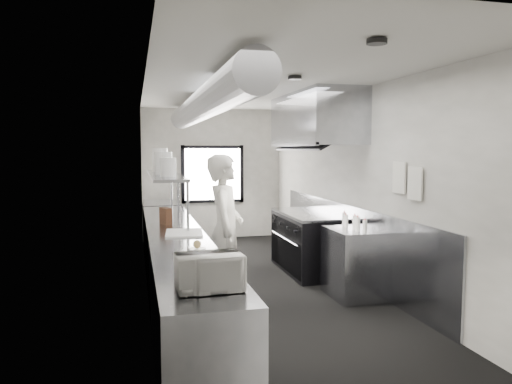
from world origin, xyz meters
TOP-DOWN VIEW (x-y plane):
  - floor at (0.00, 0.00)m, footprint 3.00×8.00m
  - ceiling at (0.00, 0.00)m, footprint 3.00×8.00m
  - wall_back at (0.00, 4.00)m, footprint 3.00×0.02m
  - wall_front at (0.00, -4.00)m, footprint 3.00×0.02m
  - wall_left at (-1.50, 0.00)m, footprint 0.02×8.00m
  - wall_right at (1.50, 0.00)m, footprint 0.02×8.00m
  - wall_cladding at (1.48, 0.30)m, footprint 0.03×5.50m
  - hvac_duct at (-0.70, 0.40)m, footprint 0.40×6.40m
  - service_window at (0.00, 3.96)m, footprint 1.36×0.05m
  - exhaust_hood at (1.10, 0.70)m, footprint 0.81×2.20m
  - prep_counter at (-1.15, -0.50)m, footprint 0.70×6.00m
  - pass_shelf at (-1.19, 1.00)m, footprint 0.45×3.00m
  - range at (1.04, 0.70)m, footprint 0.88×1.60m
  - bottle_station at (1.15, -0.70)m, footprint 0.65×0.80m
  - far_work_table at (-1.15, 3.20)m, footprint 0.70×1.20m
  - notice_sheet_a at (1.47, -1.20)m, footprint 0.02×0.28m
  - notice_sheet_b at (1.47, -1.55)m, footprint 0.02×0.28m
  - line_cook at (-0.56, -0.62)m, footprint 0.61×0.78m
  - microwave at (-1.12, -2.99)m, footprint 0.47×0.36m
  - deli_tub_a at (-1.26, -2.80)m, footprint 0.16×0.16m
  - deli_tub_b at (-1.26, -2.50)m, footprint 0.16×0.16m
  - newspaper at (-1.00, -1.95)m, footprint 0.34×0.41m
  - small_plate at (-1.02, -1.52)m, footprint 0.25×0.25m
  - pastry at (-1.02, -1.52)m, footprint 0.09×0.09m
  - cutting_board at (-1.06, -0.51)m, footprint 0.50×0.63m
  - knife_block at (-1.23, 0.30)m, footprint 0.17×0.23m
  - plate_stack_a at (-1.20, 0.19)m, footprint 0.23×0.23m
  - plate_stack_b at (-1.22, 0.81)m, footprint 0.32×0.32m
  - plate_stack_c at (-1.18, 1.31)m, footprint 0.23×0.23m
  - plate_stack_d at (-1.23, 1.68)m, footprint 0.27×0.27m
  - squeeze_bottle_a at (1.13, -0.99)m, footprint 0.06×0.06m
  - squeeze_bottle_b at (1.09, -0.87)m, footprint 0.07×0.07m
  - squeeze_bottle_c at (1.12, -0.73)m, footprint 0.07×0.07m
  - squeeze_bottle_d at (1.09, -0.53)m, footprint 0.07×0.07m
  - squeeze_bottle_e at (1.14, -0.37)m, footprint 0.07×0.07m

SIDE VIEW (x-z plane):
  - floor at x=0.00m, z-range -0.01..0.01m
  - prep_counter at x=-1.15m, z-range 0.00..0.90m
  - bottle_station at x=1.15m, z-range 0.00..0.90m
  - far_work_table at x=-1.15m, z-range 0.00..0.90m
  - range at x=1.04m, z-range 0.00..0.94m
  - wall_cladding at x=1.48m, z-range 0.00..1.10m
  - newspaper at x=-1.00m, z-range 0.90..0.91m
  - small_plate at x=-1.02m, z-range 0.90..0.92m
  - cutting_board at x=-1.06m, z-range 0.90..0.92m
  - line_cook at x=-0.56m, z-range 0.00..1.88m
  - deli_tub_b at x=-1.26m, z-range 0.90..1.01m
  - deli_tub_a at x=-1.26m, z-range 0.90..1.01m
  - pastry at x=-1.02m, z-range 0.92..1.00m
  - squeeze_bottle_a at x=1.13m, z-range 0.90..1.06m
  - squeeze_bottle_d at x=1.09m, z-range 0.90..1.07m
  - squeeze_bottle_e at x=1.14m, z-range 0.90..1.07m
  - squeeze_bottle_c at x=1.12m, z-range 0.90..1.08m
  - squeeze_bottle_b at x=1.09m, z-range 0.90..1.08m
  - knife_block at x=-1.23m, z-range 0.90..1.13m
  - microwave at x=-1.12m, z-range 0.90..1.17m
  - service_window at x=0.00m, z-range 0.77..2.02m
  - wall_back at x=0.00m, z-range 0.00..2.80m
  - wall_front at x=0.00m, z-range 0.00..2.80m
  - wall_left at x=-1.50m, z-range 0.00..2.80m
  - wall_right at x=1.50m, z-range 0.00..2.80m
  - pass_shelf at x=-1.19m, z-range 1.20..1.88m
  - notice_sheet_b at x=1.47m, z-range 1.36..1.74m
  - notice_sheet_a at x=1.47m, z-range 1.41..1.79m
  - plate_stack_a at x=-1.20m, z-range 1.57..1.83m
  - plate_stack_c at x=-1.18m, z-range 1.57..1.89m
  - plate_stack_b at x=-1.22m, z-range 1.57..1.90m
  - plate_stack_d at x=-1.23m, z-range 1.57..1.96m
  - exhaust_hood at x=1.10m, z-range 1.95..2.83m
  - hvac_duct at x=-0.70m, z-range 2.35..2.75m
  - ceiling at x=0.00m, z-range 2.79..2.80m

